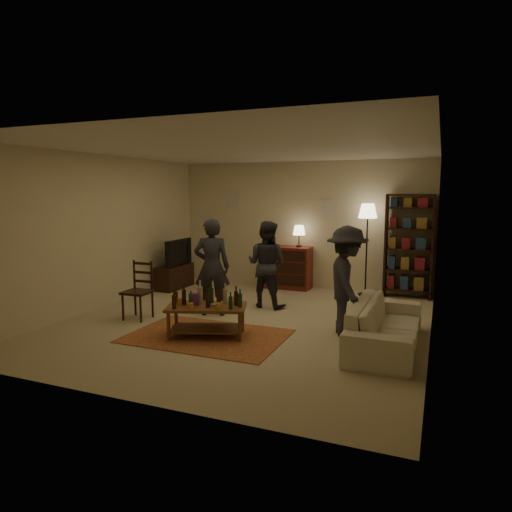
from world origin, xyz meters
The scene contains 13 objects.
floor centered at (0.00, 0.00, 0.00)m, with size 6.00×6.00×0.00m, color #C6B793.
room_shell centered at (-0.65, 2.98, 1.81)m, with size 6.00×6.00×6.00m.
rug centered at (-0.21, -0.90, 0.01)m, with size 2.20×1.50×0.01m, color maroon.
coffee_table centered at (-0.22, -0.90, 0.41)m, with size 1.24×0.94×0.79m.
dining_chair centered at (-1.69, -0.45, 0.50)m, with size 0.43×0.43×0.96m.
tv_stand centered at (-2.44, 1.80, 0.38)m, with size 0.40×1.00×1.06m.
dresser centered at (-0.19, 2.71, 0.48)m, with size 1.00×0.50×1.36m.
bookshelf centered at (2.25, 2.78, 1.03)m, with size 0.90×0.34×2.02m.
floor_lamp centered at (1.47, 2.65, 1.56)m, with size 0.36×0.36×1.83m.
sofa centered at (2.20, -0.40, 0.30)m, with size 2.08×0.81×0.61m, color beige.
person_left centered at (-0.69, 0.18, 0.81)m, with size 0.59×0.39×1.63m, color #25262D.
person_right centered at (-0.04, 1.04, 0.77)m, with size 0.75×0.59×1.55m, color #2A2A32.
person_by_sofa centered at (1.61, -0.07, 0.79)m, with size 1.02×0.59×1.58m, color #292931.
Camera 1 is at (2.81, -6.47, 2.04)m, focal length 32.00 mm.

